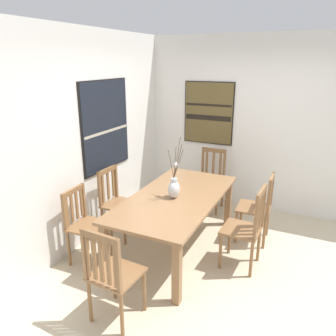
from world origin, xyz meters
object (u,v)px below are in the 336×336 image
chair_2 (112,273)px  chair_5 (210,179)px  chair_1 (85,224)px  chair_3 (247,227)px  dining_table (176,203)px  painting_on_side_wall (209,113)px  chair_0 (258,206)px  centerpiece_vase (174,187)px  painting_on_back_wall (105,126)px  chair_4 (117,202)px

chair_2 → chair_5: same height
chair_1 → chair_3: 1.88m
dining_table → painting_on_side_wall: (1.71, 0.19, 0.86)m
dining_table → chair_2: (-1.37, 0.01, -0.13)m
chair_5 → chair_0: bearing=-128.8°
centerpiece_vase → chair_3: bearing=-86.8°
chair_2 → painting_on_back_wall: painting_on_back_wall is taller
chair_1 → chair_5: 2.23m
painting_on_back_wall → painting_on_side_wall: painting_on_back_wall is taller
chair_2 → painting_on_side_wall: (3.08, 0.18, 0.98)m
chair_1 → chair_5: (2.06, -0.86, 0.01)m
dining_table → chair_1: bearing=128.5°
centerpiece_vase → chair_5: size_ratio=0.74×
chair_5 → painting_on_side_wall: 1.07m
centerpiece_vase → chair_0: (0.71, -0.89, -0.37)m
dining_table → painting_on_back_wall: bearing=79.0°
dining_table → chair_3: (-0.00, -0.89, -0.13)m
dining_table → chair_4: (-0.01, 0.87, -0.14)m
chair_4 → chair_5: bearing=-31.9°
chair_3 → centerpiece_vase: bearing=93.2°
chair_4 → painting_on_side_wall: painting_on_side_wall is taller
chair_0 → painting_on_back_wall: bearing=101.9°
centerpiece_vase → painting_on_side_wall: size_ratio=0.71×
centerpiece_vase → chair_0: centerpiece_vase is taller
chair_2 → dining_table: bearing=-0.5°
chair_3 → painting_on_back_wall: size_ratio=0.82×
dining_table → chair_4: 0.88m
chair_0 → chair_1: bearing=127.5°
chair_2 → chair_5: bearing=-0.2°
chair_5 → painting_on_back_wall: size_ratio=0.80×
chair_4 → chair_2: bearing=-147.9°
chair_1 → painting_on_side_wall: bearing=-15.7°
chair_2 → chair_4: 1.61m
chair_1 → painting_on_back_wall: bearing=17.7°
chair_4 → chair_5: 1.63m
chair_1 → painting_on_side_wall: (2.39, -0.67, 1.01)m
chair_5 → painting_on_side_wall: (0.33, 0.18, 1.00)m
chair_0 → painting_on_side_wall: (1.05, 1.08, 1.00)m
dining_table → chair_3: chair_3 is taller
chair_1 → chair_4: chair_4 is taller
chair_4 → painting_on_side_wall: 2.10m
chair_3 → painting_on_back_wall: 2.26m
centerpiece_vase → chair_5: (1.43, -0.00, -0.37)m
chair_3 → painting_on_side_wall: size_ratio=0.99×
dining_table → chair_0: bearing=-53.6°
chair_4 → painting_on_side_wall: size_ratio=0.95×
dining_table → centerpiece_vase: 0.23m
chair_0 → chair_4: size_ratio=0.97×
chair_0 → painting_on_side_wall: bearing=45.8°
chair_2 → chair_3: bearing=-33.2°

